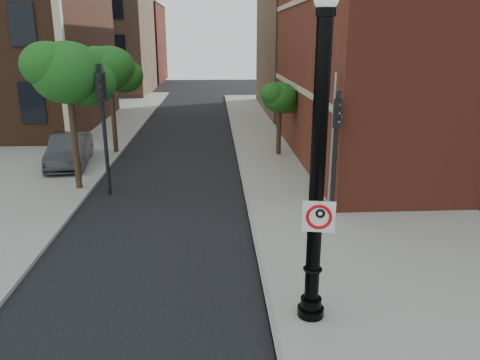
{
  "coord_description": "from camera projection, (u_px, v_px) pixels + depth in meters",
  "views": [
    {
      "loc": [
        0.9,
        -8.72,
        5.86
      ],
      "look_at": [
        1.5,
        2.0,
        2.57
      ],
      "focal_mm": 35.0,
      "sensor_mm": 36.0,
      "label": 1
    }
  ],
  "objects": [
    {
      "name": "ground",
      "position": [
        175.0,
        323.0,
        9.99
      ],
      "size": [
        120.0,
        120.0,
        0.0
      ],
      "primitive_type": "plane",
      "color": "black",
      "rests_on": "ground"
    },
    {
      "name": "sidewalk_right",
      "position": [
        335.0,
        180.0,
        19.84
      ],
      "size": [
        8.0,
        60.0,
        0.12
      ],
      "primitive_type": "cube",
      "color": "gray",
      "rests_on": "ground"
    },
    {
      "name": "sidewalk_left",
      "position": [
        41.0,
        143.0,
        26.68
      ],
      "size": [
        10.0,
        50.0,
        0.12
      ],
      "primitive_type": "cube",
      "color": "gray",
      "rests_on": "ground"
    },
    {
      "name": "curb_edge",
      "position": [
        243.0,
        181.0,
        19.62
      ],
      "size": [
        0.1,
        60.0,
        0.14
      ],
      "primitive_type": "cube",
      "color": "gray",
      "rests_on": "ground"
    },
    {
      "name": "bg_building_tan_a",
      "position": [
        91.0,
        36.0,
        49.61
      ],
      "size": [
        12.0,
        12.0,
        12.0
      ],
      "primitive_type": "cube",
      "color": "#8C684C",
      "rests_on": "ground"
    },
    {
      "name": "bg_building_red",
      "position": [
        118.0,
        44.0,
        63.26
      ],
      "size": [
        12.0,
        12.0,
        10.0
      ],
      "primitive_type": "cube",
      "color": "maroon",
      "rests_on": "ground"
    },
    {
      "name": "bg_building_tan_b",
      "position": [
        401.0,
        22.0,
        37.43
      ],
      "size": [
        22.0,
        14.0,
        14.0
      ],
      "primitive_type": "cube",
      "color": "#8C684C",
      "rests_on": "ground"
    },
    {
      "name": "lamppost",
      "position": [
        317.0,
        183.0,
        9.21
      ],
      "size": [
        0.57,
        0.57,
        6.73
      ],
      "color": "black",
      "rests_on": "ground"
    },
    {
      "name": "no_parking_sign",
      "position": [
        319.0,
        216.0,
        9.24
      ],
      "size": [
        0.64,
        0.15,
        0.65
      ],
      "rotation": [
        0.0,
        0.0,
        -0.17
      ],
      "color": "white",
      "rests_on": "ground"
    },
    {
      "name": "parked_car",
      "position": [
        70.0,
        150.0,
        21.95
      ],
      "size": [
        2.21,
        4.81,
        1.53
      ],
      "primitive_type": "imported",
      "rotation": [
        0.0,
        0.0,
        0.13
      ],
      "color": "#2A2A2F",
      "rests_on": "ground"
    },
    {
      "name": "traffic_signal_left",
      "position": [
        103.0,
        109.0,
        17.18
      ],
      "size": [
        0.33,
        0.42,
        4.95
      ],
      "rotation": [
        0.0,
        0.0,
        -0.09
      ],
      "color": "black",
      "rests_on": "ground"
    },
    {
      "name": "traffic_signal_right",
      "position": [
        336.0,
        135.0,
        14.97
      ],
      "size": [
        0.32,
        0.37,
        4.25
      ],
      "rotation": [
        0.0,
        0.0,
        -0.23
      ],
      "color": "black",
      "rests_on": "ground"
    },
    {
      "name": "utility_pole",
      "position": [
        332.0,
        146.0,
        15.54
      ],
      "size": [
        0.1,
        0.1,
        4.78
      ],
      "primitive_type": "cylinder",
      "color": "#999999",
      "rests_on": "ground"
    },
    {
      "name": "street_tree_a",
      "position": [
        69.0,
        74.0,
        17.38
      ],
      "size": [
        3.19,
        2.88,
        5.74
      ],
      "color": "black",
      "rests_on": "ground"
    },
    {
      "name": "street_tree_b",
      "position": [
        111.0,
        69.0,
        23.34
      ],
      "size": [
        3.03,
        2.74,
        5.47
      ],
      "color": "black",
      "rests_on": "ground"
    },
    {
      "name": "street_tree_c",
      "position": [
        280.0,
        98.0,
        23.23
      ],
      "size": [
        2.08,
        1.88,
        3.75
      ],
      "color": "black",
      "rests_on": "ground"
    }
  ]
}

